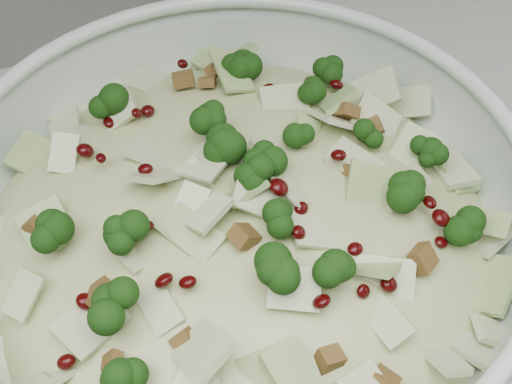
# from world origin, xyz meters

# --- Properties ---
(mixing_bowl) EXTENTS (0.54, 0.54, 0.16)m
(mixing_bowl) POSITION_xyz_m (0.71, 1.60, 0.98)
(mixing_bowl) COLOR #B5C7B8
(mixing_bowl) RESTS_ON counter
(salad) EXTENTS (0.51, 0.51, 0.16)m
(salad) POSITION_xyz_m (0.71, 1.60, 1.01)
(salad) COLOR #9FAC76
(salad) RESTS_ON mixing_bowl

